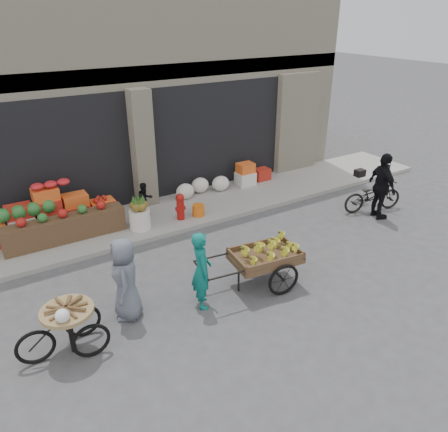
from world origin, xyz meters
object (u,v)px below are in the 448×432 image
seated_person (145,200)px  banana_cart (263,255)px  vendor_woman (202,270)px  tricycle_cart (69,323)px  orange_bucket (198,210)px  pineapple_bin (140,219)px  vendor_grey (125,279)px  fire_hydrant (180,206)px  bicycle (373,196)px  cyclist (382,186)px

seated_person → banana_cart: seated_person is taller
banana_cart → vendor_woman: bearing=-175.8°
banana_cart → tricycle_cart: (-3.79, 0.09, -0.13)m
orange_bucket → pineapple_bin: bearing=176.4°
seated_person → vendor_grey: 4.02m
vendor_grey → pineapple_bin: bearing=175.1°
orange_bucket → vendor_grey: size_ratio=0.20×
fire_hydrant → orange_bucket: 0.55m
pineapple_bin → vendor_grey: 3.33m
vendor_woman → vendor_grey: vendor_grey is taller
orange_bucket → tricycle_cart: 5.29m
tricycle_cart → pineapple_bin: bearing=54.9°
bicycle → orange_bucket: bearing=80.7°
pineapple_bin → seated_person: bearing=56.3°
fire_hydrant → cyclist: cyclist is taller
pineapple_bin → cyclist: cyclist is taller
seated_person → banana_cart: size_ratio=0.39×
fire_hydrant → vendor_grey: 3.88m
pineapple_bin → banana_cart: (1.23, -3.46, 0.32)m
pineapple_bin → tricycle_cart: bearing=-127.2°
vendor_woman → vendor_grey: (-1.30, 0.42, 0.02)m
seated_person → tricycle_cart: bearing=-136.7°
pineapple_bin → vendor_grey: size_ratio=0.33×
seated_person → vendor_grey: (-1.83, -3.57, 0.21)m
pineapple_bin → tricycle_cart: (-2.55, -3.37, 0.20)m
banana_cart → vendor_grey: (-2.67, 0.49, 0.10)m
bicycle → tricycle_cart: bearing=113.9°
seated_person → tricycle_cart: (-2.95, -3.97, -0.02)m
cyclist → vendor_woman: bearing=114.0°
seated_person → banana_cart: 4.14m
fire_hydrant → seated_person: 0.96m
fire_hydrant → vendor_woman: size_ratio=0.46×
vendor_woman → vendor_grey: bearing=90.1°
banana_cart → vendor_grey: vendor_grey is taller
tricycle_cart → bicycle: tricycle_cart is taller
vendor_woman → cyclist: (5.89, 0.86, 0.12)m
banana_cart → bicycle: (4.73, 1.32, -0.24)m
orange_bucket → vendor_woman: size_ratio=0.21×
fire_hydrant → seated_person: size_ratio=0.76×
vendor_woman → pineapple_bin: bearing=15.9°
pineapple_bin → seated_person: (0.40, 0.60, 0.21)m
pineapple_bin → bicycle: (5.96, -2.14, 0.08)m
pineapple_bin → fire_hydrant: fire_hydrant is taller
cyclist → fire_hydrant: bearing=77.6°
banana_cart → bicycle: size_ratio=1.38×
orange_bucket → tricycle_cart: size_ratio=0.22×
pineapple_bin → fire_hydrant: size_ratio=0.73×
orange_bucket → cyclist: (4.16, -2.44, 0.62)m
cyclist → vendor_grey: bearing=109.1°
tricycle_cart → fire_hydrant: bearing=44.3°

